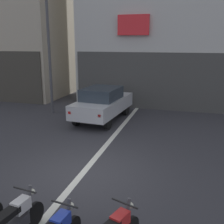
{
  "coord_description": "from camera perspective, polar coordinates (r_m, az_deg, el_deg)",
  "views": [
    {
      "loc": [
        2.87,
        -6.77,
        3.78
      ],
      "look_at": [
        0.33,
        2.0,
        1.4
      ],
      "focal_mm": 43.49,
      "sensor_mm": 36.0,
      "label": 1
    }
  ],
  "objects": [
    {
      "name": "car_silver_crossing_near",
      "position": [
        13.23,
        -1.98,
        1.97
      ],
      "size": [
        2.11,
        4.24,
        1.64
      ],
      "color": "black",
      "rests_on": "ground"
    },
    {
      "name": "lane_centre_line",
      "position": [
        13.62,
        3.36,
        -1.5
      ],
      "size": [
        0.2,
        18.0,
        0.01
      ],
      "primitive_type": "cube",
      "color": "silver",
      "rests_on": "ground"
    },
    {
      "name": "motorcycle_white_row_left_mid",
      "position": [
        5.87,
        -19.74,
        -20.88
      ],
      "size": [
        0.55,
        1.67,
        0.98
      ],
      "color": "black",
      "rests_on": "ground"
    },
    {
      "name": "street_lamp",
      "position": [
        14.71,
        -13.19,
        14.49
      ],
      "size": [
        0.36,
        0.36,
        6.25
      ],
      "color": "#47474C",
      "rests_on": "ground"
    },
    {
      "name": "ground_plane",
      "position": [
        8.27,
        -6.2,
        -12.7
      ],
      "size": [
        120.0,
        120.0,
        0.0
      ],
      "primitive_type": "plane",
      "color": "#333338"
    }
  ]
}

